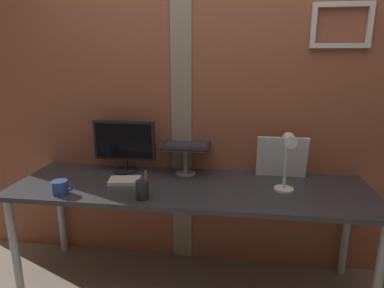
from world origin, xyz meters
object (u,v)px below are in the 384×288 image
Objects in this scene: whiteboard_panel at (282,157)px; pen_cup at (142,190)px; desk_lamp at (288,157)px; coffee_mug at (60,187)px; laptop at (187,135)px; monitor at (124,143)px.

whiteboard_panel is 1.94× the size of pen_cup.
whiteboard_panel is at bearing 88.21° from desk_lamp.
pen_cup is 1.31× the size of coffee_mug.
coffee_mug is at bearing -160.31° from whiteboard_panel.
laptop is at bearing 71.31° from pen_cup.
desk_lamp is (1.08, -0.27, 0.03)m from monitor.
monitor reaches higher than whiteboard_panel.
whiteboard_panel reaches higher than coffee_mug.
pen_cup is (-0.84, -0.48, -0.09)m from whiteboard_panel.
laptop reaches higher than coffee_mug.
desk_lamp reaches higher than pen_cup.
whiteboard_panel is 0.97m from pen_cup.
monitor is at bearing 119.43° from pen_cup.
desk_lamp is 1.36m from coffee_mug.
desk_lamp is at bearing 7.91° from coffee_mug.
whiteboard_panel is (0.66, -0.05, -0.12)m from laptop.
monitor is 1.33× the size of laptop.
pen_cup is (0.26, -0.46, -0.15)m from monitor.
whiteboard_panel is 0.31m from desk_lamp.
monitor reaches higher than pen_cup.
laptop reaches higher than whiteboard_panel.
monitor is 3.34× the size of coffee_mug.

